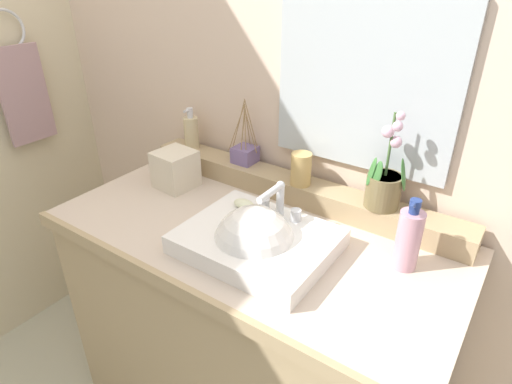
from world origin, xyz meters
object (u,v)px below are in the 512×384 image
tumbler_cup (301,169)px  tissue_box (175,169)px  sink_basin (256,244)px  lotion_bottle (408,239)px  soap_bar (244,204)px  soap_dispenser (191,132)px  reed_diffuser (245,154)px  potted_plant (384,184)px  hand_towel (25,95)px

tumbler_cup → tissue_box: bearing=-161.3°
sink_basin → tissue_box: (-0.46, 0.16, 0.04)m
lotion_bottle → tissue_box: 0.83m
soap_bar → soap_dispenser: (-0.43, 0.23, 0.07)m
soap_bar → tissue_box: size_ratio=0.52×
soap_dispenser → lotion_bottle: 0.92m
reed_diffuser → sink_basin: bearing=-50.2°
sink_basin → tumbler_cup: 0.33m
potted_plant → reed_diffuser: (-0.53, 0.02, -0.04)m
hand_towel → sink_basin: bearing=-3.9°
soap_dispenser → reed_diffuser: bearing=2.0°
sink_basin → tumbler_cup: tumbler_cup is taller
soap_bar → reed_diffuser: size_ratio=0.29×
tumbler_cup → lotion_bottle: (0.40, -0.14, -0.04)m
soap_bar → hand_towel: 1.13m
potted_plant → soap_dispenser: (-0.78, 0.02, -0.01)m
potted_plant → tissue_box: potted_plant is taller
soap_dispenser → tissue_box: 0.20m
potted_plant → tissue_box: bearing=-167.3°
potted_plant → lotion_bottle: size_ratio=1.49×
soap_bar → soap_dispenser: 0.49m
tissue_box → potted_plant: bearing=12.7°
sink_basin → reed_diffuser: size_ratio=1.75×
tumbler_cup → tissue_box: size_ratio=0.81×
tumbler_cup → reed_diffuser: size_ratio=0.46×
sink_basin → hand_towel: 1.25m
soap_dispenser → lotion_bottle: size_ratio=0.78×
sink_basin → potted_plant: (0.24, 0.32, 0.12)m
potted_plant → hand_towel: size_ratio=0.76×
soap_dispenser → tissue_box: bearing=-66.6°
soap_dispenser → reed_diffuser: (0.25, 0.01, -0.03)m
tissue_box → reed_diffuser: bearing=45.9°
soap_bar → lotion_bottle: bearing=8.2°
potted_plant → tumbler_cup: 0.27m
hand_towel → lotion_bottle: bearing=3.2°
soap_bar → tumbler_cup: 0.23m
soap_dispenser → hand_towel: size_ratio=0.40×
soap_bar → hand_towel: hand_towel is taller
potted_plant → hand_towel: hand_towel is taller
reed_diffuser → tissue_box: size_ratio=1.77×
tissue_box → hand_towel: (-0.77, -0.08, 0.16)m
sink_basin → lotion_bottle: lotion_bottle is taller
potted_plant → soap_dispenser: size_ratio=1.90×
lotion_bottle → hand_towel: bearing=-176.8°
sink_basin → soap_dispenser: size_ratio=2.59×
reed_diffuser → lotion_bottle: 0.68m
sink_basin → tumbler_cup: bearing=96.2°
tissue_box → hand_towel: size_ratio=0.34×
lotion_bottle → soap_dispenser: bearing=169.7°
reed_diffuser → tissue_box: (-0.18, -0.18, -0.04)m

